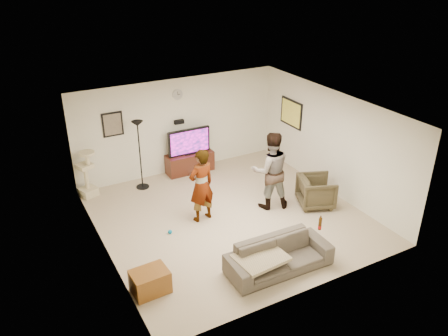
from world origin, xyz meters
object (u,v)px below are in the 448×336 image
cat_tree (86,174)px  side_table (150,281)px  floor_lamp (140,155)px  person_left (201,185)px  beer_bottle (320,224)px  armchair (316,191)px  sofa (279,256)px  tv_stand (190,162)px  tv (189,141)px  person_right (270,171)px

cat_tree → side_table: 3.97m
floor_lamp → person_left: bearing=-72.1°
person_left → side_table: 2.56m
beer_bottle → armchair: (1.18, 1.52, -0.35)m
sofa → tv_stand: bearing=88.1°
person_left → tv_stand: bearing=-118.0°
person_left → sofa: person_left is taller
tv → cat_tree: (-2.71, -0.02, -0.29)m
beer_bottle → side_table: 3.30m
floor_lamp → side_table: size_ratio=2.77×
floor_lamp → tv: bearing=9.8°
tv_stand → beer_bottle: size_ratio=5.05×
sofa → armchair: (2.09, 1.52, 0.07)m
person_right → sofa: 2.38m
floor_lamp → person_left: floor_lamp is taller
floor_lamp → sofa: 4.47m
tv → cat_tree: bearing=-179.5°
tv → beer_bottle: 4.57m
floor_lamp → side_table: bearing=-107.3°
tv → person_right: (0.85, -2.52, 0.04)m
beer_bottle → tv_stand: bearing=98.1°
cat_tree → sofa: 5.13m
tv_stand → person_left: person_left is taller
person_left → floor_lamp: bearing=-81.8°
armchair → side_table: (-4.40, -0.97, -0.15)m
person_left → armchair: (2.58, -0.72, -0.48)m
sofa → floor_lamp: bearing=106.5°
tv → side_table: 4.78m
person_left → person_right: bearing=162.2°
cat_tree → sofa: size_ratio=0.58×
cat_tree → person_right: bearing=-35.0°
sofa → person_left: bearing=103.8°
cat_tree → beer_bottle: size_ratio=4.62×
cat_tree → beer_bottle: 5.61m
tv → floor_lamp: 1.44m
tv → cat_tree: tv is taller
side_table → sofa: bearing=-13.4°
armchair → cat_tree: bearing=78.6°
tv_stand → tv: 0.60m
sofa → beer_bottle: beer_bottle is taller
tv_stand → sofa: bearing=-93.4°
cat_tree → armchair: size_ratio=1.47×
tv_stand → armchair: armchair is taller
tv → armchair: (1.82, -3.00, -0.51)m
floor_lamp → person_right: bearing=-45.0°
person_left → sofa: (0.49, -2.24, -0.55)m
tv_stand → person_right: (0.85, -2.52, 0.65)m
tv → person_left: size_ratio=0.69×
armchair → tv: bearing=53.2°
tv_stand → cat_tree: bearing=-179.5°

